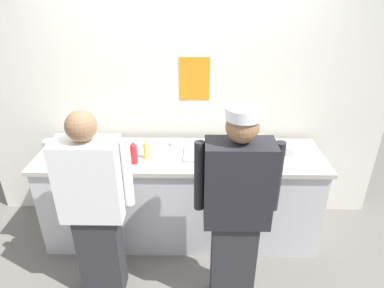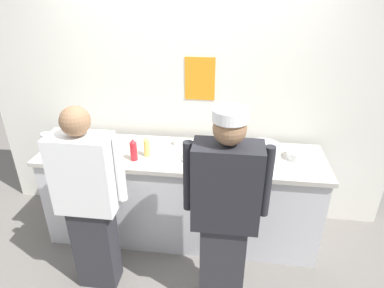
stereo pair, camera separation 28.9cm
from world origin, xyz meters
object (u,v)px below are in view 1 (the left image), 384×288
object	(u,v)px
squeeze_bottle_spare	(146,149)
ramekin_yellow_sauce	(175,143)
ramekin_orange_sauce	(65,143)
chefs_knife	(199,148)
chef_near_left	(94,207)
ramekin_red_sauce	(80,160)
chef_center	(236,210)
mixing_bowl_steel	(262,148)
plate_stack_front	(294,149)
squeeze_bottle_secondary	(134,153)
sheet_tray	(211,153)
ramekin_green_sauce	(114,143)
deli_cup	(91,146)
squeeze_bottle_primary	(111,153)

from	to	relation	value
squeeze_bottle_spare	ramekin_yellow_sauce	bearing A→B (deg)	48.49
ramekin_orange_sauce	chefs_knife	bearing A→B (deg)	-1.41
chef_near_left	ramekin_orange_sauce	bearing A→B (deg)	121.21
squeeze_bottle_spare	ramekin_red_sauce	distance (m)	0.58
chef_center	mixing_bowl_steel	size ratio (longest dim) A/B	5.45
chef_center	chefs_knife	xyz separation A→B (m)	(-0.26, 0.86, 0.05)
chef_center	chefs_knife	bearing A→B (deg)	106.77
plate_stack_front	squeeze_bottle_spare	xyz separation A→B (m)	(-1.32, -0.12, 0.05)
chef_center	squeeze_bottle_secondary	xyz separation A→B (m)	(-0.81, 0.58, 0.14)
sheet_tray	squeeze_bottle_secondary	bearing A→B (deg)	-165.43
chef_near_left	plate_stack_front	distance (m)	1.79
ramekin_green_sauce	deli_cup	bearing A→B (deg)	-148.39
squeeze_bottle_primary	ramekin_green_sauce	bearing A→B (deg)	98.45
squeeze_bottle_spare	squeeze_bottle_primary	bearing A→B (deg)	-167.16
chef_near_left	sheet_tray	world-z (taller)	chef_near_left
plate_stack_front	chefs_knife	size ratio (longest dim) A/B	0.72
chef_near_left	chefs_knife	bearing A→B (deg)	45.71
squeeze_bottle_secondary	chef_near_left	bearing A→B (deg)	-113.20
sheet_tray	ramekin_green_sauce	xyz separation A→B (m)	(-0.91, 0.16, 0.01)
ramekin_orange_sauce	ramekin_red_sauce	xyz separation A→B (m)	(0.24, -0.31, -0.00)
chefs_knife	ramekin_orange_sauce	bearing A→B (deg)	178.59
plate_stack_front	chef_near_left	bearing A→B (deg)	-156.34
deli_cup	plate_stack_front	bearing A→B (deg)	-0.19
deli_cup	ramekin_orange_sauce	bearing A→B (deg)	160.29
squeeze_bottle_primary	ramekin_yellow_sauce	bearing A→B (deg)	31.84
chef_near_left	squeeze_bottle_primary	xyz separation A→B (m)	(0.01, 0.53, 0.17)
chef_center	squeeze_bottle_secondary	size ratio (longest dim) A/B	8.15
sheet_tray	squeeze_bottle_spare	distance (m)	0.58
mixing_bowl_steel	squeeze_bottle_secondary	bearing A→B (deg)	-170.96
mixing_bowl_steel	sheet_tray	bearing A→B (deg)	-179.33
chef_center	squeeze_bottle_primary	world-z (taller)	chef_center
chef_near_left	ramekin_red_sauce	size ratio (longest dim) A/B	18.85
squeeze_bottle_spare	ramekin_red_sauce	world-z (taller)	squeeze_bottle_spare
ramekin_orange_sauce	chefs_knife	size ratio (longest dim) A/B	0.37
squeeze_bottle_primary	deli_cup	xyz separation A→B (m)	(-0.23, 0.20, -0.03)
mixing_bowl_steel	deli_cup	xyz separation A→B (m)	(-1.55, 0.04, -0.01)
chef_center	ramekin_red_sauce	world-z (taller)	chef_center
plate_stack_front	chefs_knife	bearing A→B (deg)	175.02
chefs_knife	deli_cup	bearing A→B (deg)	-176.00
squeeze_bottle_spare	ramekin_green_sauce	xyz separation A→B (m)	(-0.34, 0.24, -0.07)
squeeze_bottle_secondary	sheet_tray	bearing A→B (deg)	14.57
chef_near_left	sheet_tray	size ratio (longest dim) A/B	3.29
ramekin_green_sauce	ramekin_red_sauce	bearing A→B (deg)	-125.40
plate_stack_front	squeeze_bottle_secondary	size ratio (longest dim) A/B	0.98
chef_near_left	mixing_bowl_steel	bearing A→B (deg)	27.15
sheet_tray	ramekin_green_sauce	size ratio (longest dim) A/B	5.06
squeeze_bottle_secondary	chef_center	bearing A→B (deg)	-35.25
squeeze_bottle_primary	squeeze_bottle_spare	bearing A→B (deg)	12.84
sheet_tray	deli_cup	size ratio (longest dim) A/B	4.72
sheet_tray	squeeze_bottle_secondary	distance (m)	0.69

